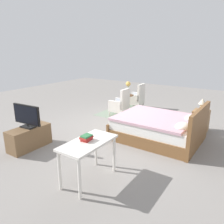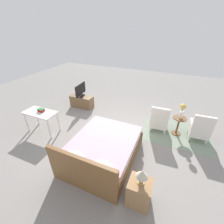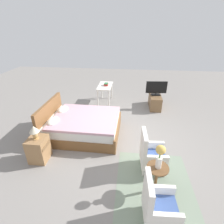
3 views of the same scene
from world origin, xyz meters
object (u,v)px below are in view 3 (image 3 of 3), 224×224
(bed, at_px, (82,125))
(table_lamp, at_px, (34,131))
(tv_stand, at_px, (155,101))
(nightstand, at_px, (39,149))
(armchair_by_window_right, at_px, (151,155))
(flower_vase, at_px, (160,154))
(side_table, at_px, (156,176))
(book_stack, at_px, (106,84))
(armchair_by_window_left, at_px, (158,206))
(vanity_desk, at_px, (105,88))
(tv_flatscreen, at_px, (156,88))

(bed, relative_size, table_lamp, 6.18)
(bed, distance_m, tv_stand, 3.09)
(nightstand, relative_size, table_lamp, 1.80)
(armchair_by_window_right, height_order, flower_vase, flower_vase)
(flower_vase, bearing_deg, table_lamp, 77.06)
(side_table, bearing_deg, table_lamp, 77.06)
(book_stack, bearing_deg, tv_stand, -96.47)
(armchair_by_window_right, distance_m, side_table, 0.59)
(armchair_by_window_right, xyz_separation_m, side_table, (-0.59, -0.05, -0.00))
(nightstand, bearing_deg, bed, -32.42)
(armchair_by_window_left, relative_size, armchair_by_window_right, 1.00)
(vanity_desk, bearing_deg, nightstand, 162.99)
(flower_vase, relative_size, book_stack, 2.35)
(flower_vase, bearing_deg, armchair_by_window_right, 4.95)
(nightstand, bearing_deg, table_lamp, 90.00)
(side_table, height_order, tv_stand, side_table)
(armchair_by_window_right, bearing_deg, bed, 57.97)
(tv_stand, bearing_deg, side_table, 174.13)
(flower_vase, xyz_separation_m, nightstand, (0.60, 2.61, -0.60))
(flower_vase, bearing_deg, vanity_desk, 20.87)
(bed, bearing_deg, armchair_by_window_right, -122.03)
(nightstand, distance_m, book_stack, 3.65)
(tv_flatscreen, bearing_deg, tv_stand, -175.20)
(tv_stand, bearing_deg, flower_vase, 174.13)
(armchair_by_window_right, xyz_separation_m, vanity_desk, (3.47, 1.50, 0.23))
(table_lamp, relative_size, tv_flatscreen, 0.43)
(table_lamp, bearing_deg, book_stack, -17.87)
(nightstand, distance_m, tv_flatscreen, 4.43)
(side_table, distance_m, tv_flatscreen, 3.87)
(bed, xyz_separation_m, nightstand, (-1.14, 0.72, -0.00))
(armchair_by_window_left, height_order, side_table, armchair_by_window_left)
(vanity_desk, bearing_deg, side_table, -159.13)
(armchair_by_window_right, bearing_deg, flower_vase, -175.05)
(side_table, distance_m, nightstand, 2.68)
(flower_vase, distance_m, tv_flatscreen, 3.85)
(tv_stand, relative_size, tv_flatscreen, 1.26)
(bed, bearing_deg, vanity_desk, -8.25)
(table_lamp, xyz_separation_m, vanity_desk, (3.46, -1.06, -0.19))
(bed, xyz_separation_m, tv_flatscreen, (2.09, -2.28, 0.47))
(armchair_by_window_right, bearing_deg, vanity_desk, 23.32)
(table_lamp, distance_m, tv_stand, 4.44)
(bed, xyz_separation_m, table_lamp, (-1.14, 0.72, 0.51))
(tv_stand, distance_m, book_stack, 1.97)
(side_table, bearing_deg, tv_flatscreen, -5.86)
(side_table, bearing_deg, nightstand, 77.06)
(armchair_by_window_left, xyz_separation_m, tv_flatscreen, (4.42, -0.44, 0.38))
(armchair_by_window_left, xyz_separation_m, side_table, (0.59, -0.05, -0.00))
(armchair_by_window_left, bearing_deg, armchair_by_window_right, -0.00)
(armchair_by_window_left, height_order, vanity_desk, armchair_by_window_left)
(side_table, height_order, table_lamp, table_lamp)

